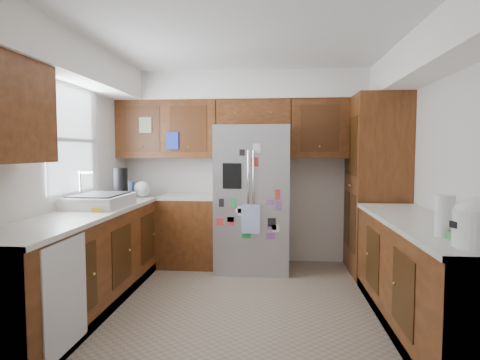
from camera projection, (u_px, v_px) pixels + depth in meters
name	position (u px, v px, depth m)	size (l,w,h in m)	color
floor	(245.00, 304.00, 3.92)	(3.60, 3.60, 0.00)	gray
room_shell	(238.00, 119.00, 4.16)	(3.64, 3.24, 2.52)	silver
left_counter_run	(111.00, 257.00, 4.03)	(1.36, 3.20, 0.92)	#45210D
right_counter_run	(423.00, 281.00, 3.28)	(0.63, 2.25, 0.92)	#45210D
pantry	(376.00, 185.00, 4.85)	(0.60, 0.90, 2.15)	#45210D
fridge	(253.00, 198.00, 5.05)	(0.90, 0.79, 1.80)	#A9A8AE
bridge_cabinet	(254.00, 114.00, 5.20)	(0.96, 0.34, 0.35)	#45210D
fridge_top_items	(245.00, 90.00, 5.16)	(0.72, 0.36, 0.28)	#152EA4
sink_assembly	(100.00, 200.00, 4.08)	(0.52, 0.72, 0.37)	silver
left_counter_clutter	(130.00, 188.00, 4.79)	(0.43, 0.80, 0.38)	black
paper_towel	(445.00, 216.00, 2.66)	(0.12, 0.12, 0.28)	white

